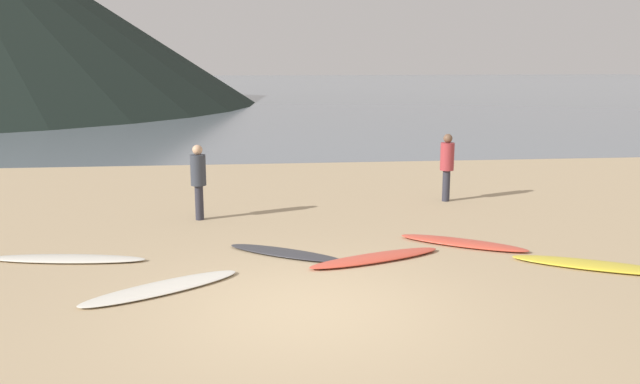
{
  "coord_description": "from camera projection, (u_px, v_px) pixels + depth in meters",
  "views": [
    {
      "loc": [
        -0.77,
        -8.32,
        3.27
      ],
      "look_at": [
        0.68,
        4.78,
        0.6
      ],
      "focal_mm": 37.68,
      "sensor_mm": 36.0,
      "label": 1
    }
  ],
  "objects": [
    {
      "name": "ground_plane",
      "position": [
        275.0,
        180.0,
        18.6
      ],
      "size": [
        120.0,
        120.0,
        0.2
      ],
      "primitive_type": "cube",
      "color": "tan",
      "rests_on": "ground"
    },
    {
      "name": "ocean_water",
      "position": [
        253.0,
        89.0,
        69.55
      ],
      "size": [
        140.0,
        100.0,
        0.01
      ],
      "primitive_type": "cube",
      "color": "slate",
      "rests_on": "ground"
    },
    {
      "name": "surfboard_1",
      "position": [
        67.0,
        259.0,
        10.92
      ],
      "size": [
        2.63,
        0.82,
        0.07
      ],
      "primitive_type": "ellipsoid",
      "rotation": [
        0.0,
        0.0,
        -0.14
      ],
      "color": "silver",
      "rests_on": "ground"
    },
    {
      "name": "surfboard_2",
      "position": [
        162.0,
        288.0,
        9.55
      ],
      "size": [
        2.35,
        1.78,
        0.07
      ],
      "primitive_type": "ellipsoid",
      "rotation": [
        0.0,
        0.0,
        0.56
      ],
      "color": "silver",
      "rests_on": "ground"
    },
    {
      "name": "surfboard_3",
      "position": [
        285.0,
        253.0,
        11.25
      ],
      "size": [
        2.05,
        1.56,
        0.07
      ],
      "primitive_type": "ellipsoid",
      "rotation": [
        0.0,
        0.0,
        -0.58
      ],
      "color": "#333338",
      "rests_on": "ground"
    },
    {
      "name": "surfboard_4",
      "position": [
        375.0,
        258.0,
        10.95
      ],
      "size": [
        2.41,
        1.28,
        0.09
      ],
      "primitive_type": "ellipsoid",
      "rotation": [
        0.0,
        0.0,
        0.36
      ],
      "color": "#D84C38",
      "rests_on": "ground"
    },
    {
      "name": "surfboard_5",
      "position": [
        463.0,
        243.0,
        11.82
      ],
      "size": [
        2.18,
        1.66,
        0.09
      ],
      "primitive_type": "ellipsoid",
      "rotation": [
        0.0,
        0.0,
        -0.58
      ],
      "color": "#D84C38",
      "rests_on": "ground"
    },
    {
      "name": "surfboard_6",
      "position": [
        595.0,
        265.0,
        10.56
      ],
      "size": [
        2.49,
        1.69,
        0.08
      ],
      "primitive_type": "ellipsoid",
      "rotation": [
        0.0,
        0.0,
        -0.5
      ],
      "color": "yellow",
      "rests_on": "ground"
    },
    {
      "name": "person_0",
      "position": [
        447.0,
        162.0,
        15.27
      ],
      "size": [
        0.31,
        0.31,
        1.55
      ],
      "rotation": [
        0.0,
        0.0,
        1.92
      ],
      "color": "#2D2D38",
      "rests_on": "ground"
    },
    {
      "name": "person_1",
      "position": [
        198.0,
        176.0,
        13.51
      ],
      "size": [
        0.31,
        0.31,
        1.54
      ],
      "rotation": [
        0.0,
        0.0,
        5.65
      ],
      "color": "#2D2D38",
      "rests_on": "ground"
    }
  ]
}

